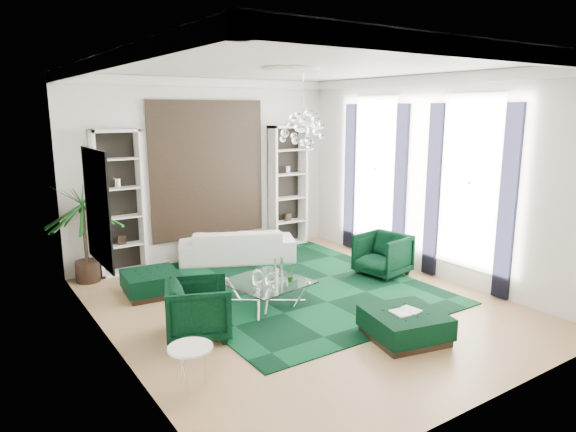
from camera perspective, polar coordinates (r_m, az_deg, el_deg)
floor at (r=8.62m, az=1.44°, el=-9.81°), size 6.00×7.00×0.02m
ceiling at (r=8.04m, az=1.58°, el=16.39°), size 6.00×7.00×0.02m
wall_back at (r=11.14m, az=-9.01°, el=5.14°), size 6.00×0.02×3.80m
wall_front at (r=5.68m, az=22.42°, el=-2.00°), size 6.00×0.02×3.80m
wall_left at (r=6.86m, az=-19.50°, el=0.48°), size 0.02×7.00×3.80m
wall_right at (r=10.14m, az=15.58°, el=4.20°), size 0.02×7.00×3.80m
crown_molding at (r=8.03m, az=1.58°, el=15.61°), size 6.00×7.00×0.18m
ceiling_medallion at (r=8.28m, az=0.33°, el=15.99°), size 0.90×0.90×0.05m
tapestry at (r=11.09m, az=-8.90°, el=5.12°), size 2.50×0.06×2.80m
shelving_left at (r=10.36m, az=-18.27°, el=1.40°), size 0.90×0.38×2.80m
shelving_right at (r=11.98m, az=-0.03°, el=3.34°), size 0.90×0.38×2.80m
painting at (r=7.45m, az=-20.34°, el=0.88°), size 0.04×1.30×1.60m
window_near at (r=9.57m, az=19.57°, el=3.52°), size 0.03×1.10×2.90m
curtain_near_a at (r=9.14m, az=23.23°, el=1.29°), size 0.07×0.30×3.25m
curtain_near_b at (r=10.05m, az=15.81°, el=2.69°), size 0.07×0.30×3.25m
window_far at (r=11.15m, az=9.66°, el=5.13°), size 0.03×1.10×2.90m
curtain_far_a at (r=10.61m, az=12.37°, el=3.32°), size 0.07×0.30×3.25m
curtain_far_b at (r=11.73m, az=6.88°, el=4.30°), size 0.07×0.30×3.25m
rug at (r=9.46m, az=0.49°, el=-7.68°), size 4.20×5.00×0.02m
sofa at (r=10.89m, az=-5.70°, el=-3.24°), size 2.57×1.84×0.70m
armchair_left at (r=7.44m, az=-9.92°, el=-10.16°), size 1.15×1.13×0.81m
armchair_right at (r=10.10m, az=10.46°, el=-4.24°), size 1.03×1.01×0.81m
coffee_table at (r=8.51m, az=-2.33°, el=-8.55°), size 1.40×1.40×0.41m
ottoman_side at (r=9.29m, az=-14.95°, el=-7.23°), size 0.98×0.98×0.40m
ottoman_front at (r=7.51m, az=12.84°, el=-11.78°), size 1.19×1.19×0.40m
book at (r=7.43m, az=12.92°, el=-10.26°), size 0.42×0.28×0.03m
side_table at (r=6.25m, az=-10.71°, el=-16.25°), size 0.66×0.66×0.50m
palm at (r=10.09m, az=-21.77°, el=-0.29°), size 1.57×1.57×2.40m
chandelier at (r=8.41m, az=1.68°, el=9.65°), size 0.96×0.96×0.72m
table_plant at (r=8.36m, az=0.32°, el=-6.56°), size 0.16×0.14×0.24m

